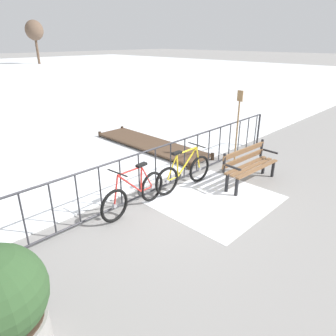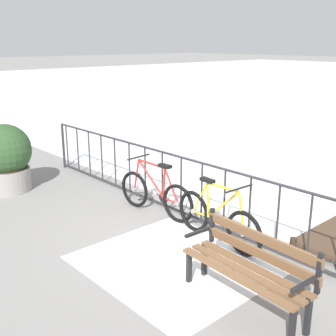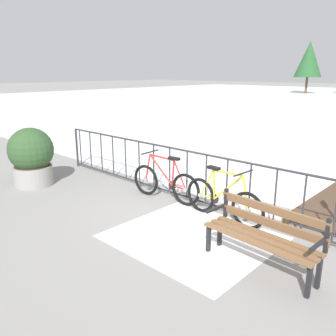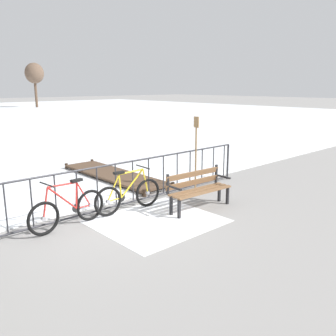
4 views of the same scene
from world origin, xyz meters
name	(u,v)px [view 4 (image 4 of 4)]	position (x,y,z in m)	size (l,w,h in m)	color
ground_plane	(99,214)	(0.00, 0.00, 0.00)	(160.00, 160.00, 0.00)	gray
snow_patch	(157,221)	(0.66, -1.20, 0.00)	(2.42, 2.15, 0.01)	white
railing_fence	(97,189)	(0.00, 0.00, 0.56)	(9.06, 0.06, 1.07)	#2D2D33
bicycle_near_railing	(68,210)	(-0.84, -0.27, 0.37)	(1.71, 0.52, 0.97)	black
bicycle_second	(128,195)	(0.60, -0.30, 0.37)	(1.71, 0.52, 0.97)	black
park_bench	(198,187)	(1.89, -1.20, 0.51)	(1.62, 0.57, 0.89)	brown
oar_upright	(196,149)	(2.86, -0.22, 1.14)	(0.04, 0.16, 1.98)	#937047
wooden_dock	(114,174)	(2.03, 2.39, 0.12)	(1.10, 4.28, 0.20)	#4C3828
tree_far_east	(34,74)	(15.48, 39.74, 4.24)	(2.34, 2.34, 5.59)	brown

